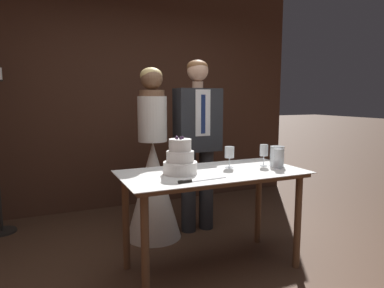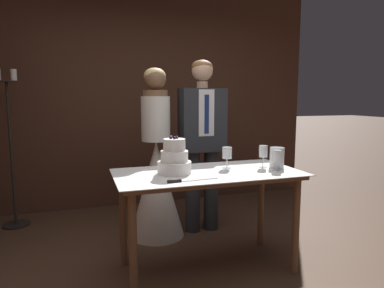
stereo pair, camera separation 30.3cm
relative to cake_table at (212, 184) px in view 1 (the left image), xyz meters
name	(u,v)px [view 1 (the left image)]	position (x,y,z in m)	size (l,w,h in m)	color
ground_plane	(216,288)	(-0.11, -0.29, -0.70)	(40.00, 40.00, 0.00)	#4C3323
wall_back	(134,94)	(-0.11, 1.98, 0.72)	(4.53, 0.12, 2.85)	#472B1E
cake_table	(212,184)	(0.00, 0.00, 0.00)	(1.45, 0.73, 0.80)	brown
tiered_cake	(180,160)	(-0.26, 0.03, 0.21)	(0.26, 0.26, 0.29)	white
cake_knife	(193,181)	(-0.28, -0.24, 0.11)	(0.38, 0.05, 0.02)	silver
wine_glass_near	(279,156)	(0.54, -0.13, 0.21)	(0.07, 0.07, 0.16)	silver
wine_glass_middle	(264,151)	(0.50, 0.02, 0.23)	(0.07, 0.07, 0.19)	silver
wine_glass_far	(229,153)	(0.20, 0.08, 0.22)	(0.08, 0.08, 0.18)	silver
hurricane_candle	(277,157)	(0.60, -0.03, 0.18)	(0.12, 0.12, 0.17)	silver
bride	(153,177)	(-0.24, 0.80, -0.09)	(0.54, 0.54, 1.67)	white
groom	(198,135)	(0.24, 0.80, 0.30)	(0.45, 0.25, 1.75)	#282B30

